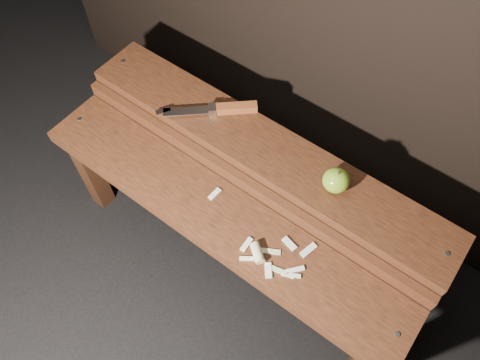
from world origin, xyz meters
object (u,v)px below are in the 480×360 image
Objects in this scene: bench_rear_tier at (261,163)px; apple at (336,180)px; bench_front_tier at (215,226)px; knife at (224,109)px.

bench_rear_tier is 0.26m from apple.
bench_rear_tier reaches higher than bench_front_tier.
bench_front_tier is 4.94× the size of knife.
apple is at bearing -4.28° from knife.
bench_rear_tier is at bearing -178.95° from apple.
bench_front_tier is at bearing -135.55° from apple.
apple reaches higher than bench_rear_tier.
bench_front_tier is at bearing -57.39° from knife.
bench_rear_tier is 4.94× the size of knife.
knife is at bearing 122.61° from bench_front_tier.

